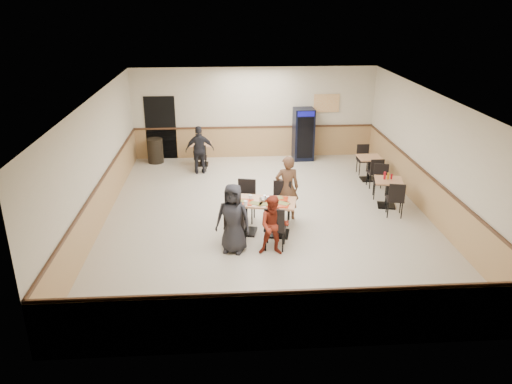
{
  "coord_description": "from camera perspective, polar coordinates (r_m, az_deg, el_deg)",
  "views": [
    {
      "loc": [
        -1.03,
        -11.27,
        5.15
      ],
      "look_at": [
        -0.31,
        -0.5,
        0.87
      ],
      "focal_mm": 35.0,
      "sensor_mm": 36.0,
      "label": 1
    }
  ],
  "objects": [
    {
      "name": "tabletop_clutter",
      "position": [
        11.19,
        0.75,
        -1.04
      ],
      "size": [
        1.35,
        0.75,
        0.12
      ],
      "rotation": [
        0.0,
        0.0,
        -0.21
      ],
      "color": "#A9280B",
      "rests_on": "main_table"
    },
    {
      "name": "diner_woman_left",
      "position": [
        10.52,
        -2.63,
        -3.03
      ],
      "size": [
        0.86,
        0.69,
        1.53
      ],
      "primitive_type": "imported",
      "rotation": [
        0.0,
        0.0,
        -0.3
      ],
      "color": "black",
      "rests_on": "ground"
    },
    {
      "name": "diner_man_opposite",
      "position": [
        12.06,
        3.57,
        0.47
      ],
      "size": [
        0.59,
        0.39,
        1.61
      ],
      "primitive_type": "imported",
      "rotation": [
        0.0,
        0.0,
        3.14
      ],
      "color": "brown",
      "rests_on": "ground"
    },
    {
      "name": "side_table_far",
      "position": [
        15.12,
        12.81,
        3.06
      ],
      "size": [
        0.67,
        0.67,
        0.71
      ],
      "rotation": [
        0.0,
        0.0,
        0.01
      ],
      "color": "black",
      "rests_on": "ground"
    },
    {
      "name": "lone_diner",
      "position": [
        15.34,
        -6.44,
        4.79
      ],
      "size": [
        0.9,
        0.45,
        1.48
      ],
      "primitive_type": "imported",
      "rotation": [
        0.0,
        0.0,
        3.24
      ],
      "color": "black",
      "rests_on": "ground"
    },
    {
      "name": "side_table_near",
      "position": [
        13.3,
        14.84,
        0.36
      ],
      "size": [
        0.82,
        0.82,
        0.73
      ],
      "rotation": [
        0.0,
        0.0,
        -0.22
      ],
      "color": "black",
      "rests_on": "ground"
    },
    {
      "name": "condiment_caddy",
      "position": [
        13.22,
        14.78,
        1.79
      ],
      "size": [
        0.23,
        0.06,
        0.2
      ],
      "color": "#A60B18",
      "rests_on": "side_table_near"
    },
    {
      "name": "ground",
      "position": [
        12.44,
        1.28,
        -2.83
      ],
      "size": [
        10.0,
        10.0,
        0.0
      ],
      "primitive_type": "plane",
      "color": "beige",
      "rests_on": "ground"
    },
    {
      "name": "back_table_chair_lone",
      "position": [
        15.65,
        -6.36,
        4.02
      ],
      "size": [
        0.42,
        0.42,
        0.9
      ],
      "primitive_type": null,
      "rotation": [
        0.0,
        0.0,
        3.13
      ],
      "color": "black",
      "rests_on": "ground"
    },
    {
      "name": "side_table_near_chair_south",
      "position": [
        12.8,
        15.62,
        -0.69
      ],
      "size": [
        0.52,
        0.52,
        0.93
      ],
      "primitive_type": null,
      "rotation": [
        0.0,
        0.0,
        2.92
      ],
      "color": "black",
      "rests_on": "ground"
    },
    {
      "name": "trash_bin",
      "position": [
        16.67,
        -11.44,
        4.65
      ],
      "size": [
        0.51,
        0.51,
        0.8
      ],
      "primitive_type": "cylinder",
      "color": "black",
      "rests_on": "ground"
    },
    {
      "name": "diner_woman_right",
      "position": [
        10.44,
        2.07,
        -3.85
      ],
      "size": [
        0.7,
        0.57,
        1.32
      ],
      "primitive_type": "imported",
      "rotation": [
        0.0,
        0.0,
        -0.12
      ],
      "color": "maroon",
      "rests_on": "ground"
    },
    {
      "name": "main_table",
      "position": [
        11.37,
        0.68,
        -2.3
      ],
      "size": [
        1.64,
        1.06,
        0.81
      ],
      "rotation": [
        0.0,
        0.0,
        -0.21
      ],
      "color": "black",
      "rests_on": "ground"
    },
    {
      "name": "side_table_near_chair_north",
      "position": [
        13.83,
        14.09,
        1.16
      ],
      "size": [
        0.52,
        0.52,
        0.93
      ],
      "primitive_type": null,
      "rotation": [
        0.0,
        0.0,
        -0.22
      ],
      "color": "black",
      "rests_on": "ground"
    },
    {
      "name": "main_chairs",
      "position": [
        11.38,
        0.41,
        -2.4
      ],
      "size": [
        1.69,
        2.02,
        1.03
      ],
      "rotation": [
        0.0,
        0.0,
        -0.21
      ],
      "color": "black",
      "rests_on": "ground"
    },
    {
      "name": "room_shell",
      "position": [
        14.83,
        7.29,
        3.5
      ],
      "size": [
        10.0,
        10.0,
        10.0
      ],
      "color": "silver",
      "rests_on": "ground"
    },
    {
      "name": "side_table_far_chair_north",
      "position": [
        15.64,
        12.23,
        3.65
      ],
      "size": [
        0.42,
        0.42,
        0.9
      ],
      "primitive_type": null,
      "rotation": [
        0.0,
        0.0,
        0.01
      ],
      "color": "black",
      "rests_on": "ground"
    },
    {
      "name": "pepsi_cooler",
      "position": [
        16.65,
        5.43,
        6.6
      ],
      "size": [
        0.68,
        0.68,
        1.71
      ],
      "rotation": [
        0.0,
        0.0,
        0.04
      ],
      "color": "black",
      "rests_on": "ground"
    },
    {
      "name": "side_table_far_chair_south",
      "position": [
        14.61,
        13.4,
        2.26
      ],
      "size": [
        0.42,
        0.42,
        0.9
      ],
      "primitive_type": null,
      "rotation": [
        0.0,
        0.0,
        3.15
      ],
      "color": "black",
      "rests_on": "ground"
    },
    {
      "name": "back_table",
      "position": [
        16.18,
        -6.29,
        4.7
      ],
      "size": [
        0.67,
        0.67,
        0.71
      ],
      "rotation": [
        0.0,
        0.0,
        -0.01
      ],
      "color": "black",
      "rests_on": "ground"
    }
  ]
}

